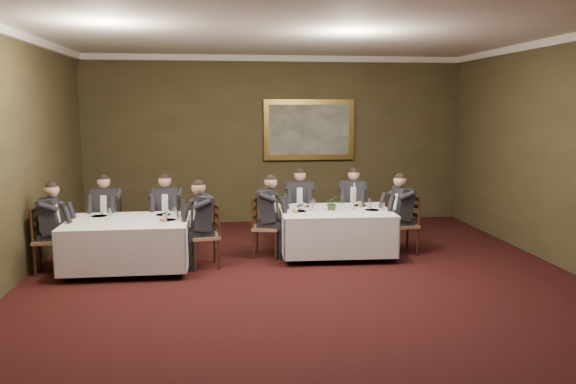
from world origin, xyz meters
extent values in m
plane|color=black|center=(0.00, 0.00, 0.00)|extent=(10.00, 10.00, 0.00)
cube|color=silver|center=(0.00, 0.00, 3.50)|extent=(8.00, 10.00, 0.10)
cube|color=#37321B|center=(0.00, 5.00, 1.75)|extent=(8.00, 0.10, 3.50)
cube|color=#37321B|center=(0.00, -5.00, 1.75)|extent=(8.00, 0.10, 3.50)
cube|color=white|center=(0.00, 4.95, 3.44)|extent=(8.00, 0.10, 0.12)
cube|color=black|center=(0.71, 2.07, 0.73)|extent=(1.79, 1.37, 0.04)
cube|color=white|center=(0.71, 2.07, 0.76)|extent=(1.86, 1.43, 0.02)
cube|color=white|center=(0.71, 2.07, 0.42)|extent=(1.88, 1.45, 0.65)
cube|color=black|center=(-2.57, 1.60, 0.73)|extent=(1.75, 1.31, 0.04)
cube|color=white|center=(-2.57, 1.60, 0.76)|extent=(1.81, 1.37, 0.02)
cube|color=white|center=(-2.57, 1.60, 0.42)|extent=(1.83, 1.39, 0.65)
cube|color=olive|center=(0.24, 3.01, 0.48)|extent=(0.50, 0.49, 0.05)
cube|color=black|center=(0.27, 3.20, 0.73)|extent=(0.38, 0.09, 0.54)
cube|color=black|center=(0.24, 3.01, 0.86)|extent=(0.46, 0.37, 0.55)
sphere|color=tan|center=(0.24, 3.01, 1.24)|extent=(0.24, 0.24, 0.21)
cube|color=olive|center=(1.23, 2.98, 0.48)|extent=(0.54, 0.53, 0.05)
cube|color=black|center=(1.28, 3.16, 0.73)|extent=(0.37, 0.14, 0.54)
cube|color=black|center=(1.23, 2.98, 0.86)|extent=(0.49, 0.42, 0.55)
sphere|color=tan|center=(1.23, 2.98, 1.24)|extent=(0.26, 0.26, 0.21)
cube|color=olive|center=(-0.44, 2.10, 0.48)|extent=(0.50, 0.52, 0.05)
cube|color=black|center=(-0.63, 2.15, 0.73)|extent=(0.11, 0.38, 0.54)
cube|color=black|center=(-0.44, 2.10, 0.86)|extent=(0.39, 0.48, 0.55)
sphere|color=tan|center=(-0.44, 2.10, 1.24)|extent=(0.25, 0.25, 0.21)
cube|color=olive|center=(1.85, 2.03, 0.48)|extent=(0.47, 0.49, 0.05)
cube|color=black|center=(2.04, 2.05, 0.73)|extent=(0.07, 0.38, 0.54)
cube|color=black|center=(1.85, 2.03, 0.86)|extent=(0.36, 0.45, 0.55)
sphere|color=tan|center=(1.85, 2.03, 1.24)|extent=(0.23, 0.23, 0.21)
cube|color=olive|center=(-3.06, 2.52, 0.48)|extent=(0.47, 0.45, 0.05)
cube|color=black|center=(-3.05, 2.71, 0.73)|extent=(0.38, 0.05, 0.54)
cube|color=black|center=(-3.06, 2.52, 0.86)|extent=(0.44, 0.34, 0.55)
sphere|color=tan|center=(-3.06, 2.52, 1.24)|extent=(0.22, 0.22, 0.21)
cube|color=olive|center=(-2.08, 2.53, 0.48)|extent=(0.47, 0.45, 0.05)
cube|color=black|center=(-2.07, 2.71, 0.73)|extent=(0.38, 0.06, 0.54)
cube|color=black|center=(-2.08, 2.53, 0.86)|extent=(0.44, 0.34, 0.55)
sphere|color=tan|center=(-2.08, 2.53, 1.24)|extent=(0.22, 0.22, 0.21)
cube|color=olive|center=(-1.42, 1.60, 0.48)|extent=(0.49, 0.51, 0.05)
cube|color=black|center=(-1.24, 1.63, 0.73)|extent=(0.10, 0.38, 0.54)
cube|color=black|center=(-1.42, 1.60, 0.86)|extent=(0.38, 0.47, 0.55)
sphere|color=tan|center=(-1.42, 1.60, 1.24)|extent=(0.24, 0.24, 0.21)
cube|color=olive|center=(-3.71, 1.60, 0.48)|extent=(0.46, 0.47, 0.05)
cube|color=black|center=(-3.90, 1.58, 0.73)|extent=(0.06, 0.38, 0.54)
cube|color=black|center=(-3.71, 1.60, 0.86)|extent=(0.34, 0.44, 0.55)
sphere|color=tan|center=(-3.71, 1.60, 1.24)|extent=(0.23, 0.23, 0.21)
imported|color=#2D5926|center=(0.65, 2.06, 0.90)|extent=(0.29, 0.27, 0.26)
cylinder|color=#BF833A|center=(1.02, 2.10, 0.77)|extent=(0.07, 0.07, 0.02)
cylinder|color=#BF833A|center=(1.02, 2.10, 0.94)|extent=(0.02, 0.02, 0.30)
cylinder|color=white|center=(1.02, 2.10, 1.16)|extent=(0.02, 0.02, 0.13)
cylinder|color=white|center=(0.23, 2.47, 0.77)|extent=(0.25, 0.25, 0.01)
cylinder|color=white|center=(0.23, 2.62, 0.80)|extent=(0.08, 0.08, 0.05)
cylinder|color=white|center=(0.40, 2.47, 0.83)|extent=(0.06, 0.06, 0.14)
cylinder|color=white|center=(-3.06, 1.98, 0.77)|extent=(0.25, 0.25, 0.01)
cylinder|color=white|center=(-3.06, 2.13, 0.80)|extent=(0.08, 0.08, 0.05)
cylinder|color=white|center=(-2.89, 1.98, 0.83)|extent=(0.06, 0.06, 0.14)
cube|color=gold|center=(0.71, 4.94, 1.97)|extent=(1.93, 0.08, 1.28)
cube|color=#42452E|center=(0.71, 4.90, 1.97)|extent=(1.71, 0.01, 1.06)
camera|label=1|loc=(-1.14, -6.88, 2.45)|focal=35.00mm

